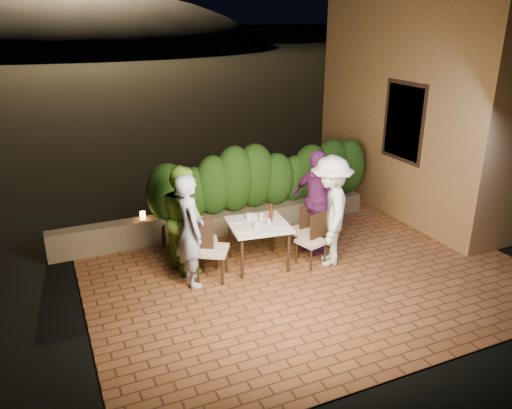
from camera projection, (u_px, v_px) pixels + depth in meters
ground at (313, 277)px, 8.06m from camera, size 400.00×400.00×0.00m
terrace_floor at (298, 267)px, 8.51m from camera, size 7.00×6.00×0.15m
building_wall at (422, 90)px, 10.23m from camera, size 1.60×5.00×5.00m
window_pane at (405, 122)px, 9.69m from camera, size 0.08×1.00×1.40m
window_frame at (404, 122)px, 9.68m from camera, size 0.06×1.15×1.55m
planter at (265, 214)px, 10.02m from camera, size 4.20×0.55×0.40m
hedge at (265, 179)px, 9.75m from camera, size 4.00×0.70×1.10m
parapet at (112, 237)px, 8.87m from camera, size 2.20×0.30×0.50m
hill at (81, 83)px, 61.48m from camera, size 52.00×40.00×22.00m
dining_table at (258, 244)px, 8.30m from camera, size 1.05×1.05×0.75m
plate_nw at (244, 230)px, 7.91m from camera, size 0.24×0.24×0.01m
plate_sw at (237, 220)px, 8.27m from camera, size 0.24×0.24×0.01m
plate_ne at (280, 226)px, 8.07m from camera, size 0.21×0.21×0.01m
plate_se at (270, 216)px, 8.44m from camera, size 0.22×0.22×0.01m
plate_centre at (257, 223)px, 8.18m from camera, size 0.21×0.21×0.01m
plate_front at (270, 231)px, 7.87m from camera, size 0.22×0.22×0.01m
glass_nw at (256, 225)px, 7.95m from camera, size 0.07×0.07×0.12m
glass_sw at (248, 216)px, 8.30m from camera, size 0.07×0.07×0.12m
glass_ne at (269, 222)px, 8.08m from camera, size 0.06×0.06×0.11m
glass_se at (262, 216)px, 8.31m from camera, size 0.07×0.07×0.12m
beer_bottle at (271, 212)px, 8.20m from camera, size 0.06×0.06×0.32m
bowl at (252, 216)px, 8.39m from camera, size 0.20×0.20×0.04m
chair_left_front at (212, 249)px, 7.82m from camera, size 0.65×0.65×1.03m
chair_left_back at (205, 241)px, 8.26m from camera, size 0.50×0.50×0.89m
chair_right_front at (311, 240)px, 8.29m from camera, size 0.51×0.51×0.88m
chair_right_back at (301, 229)px, 8.75m from camera, size 0.45×0.45×0.85m
diner_blue at (190, 231)px, 7.55m from camera, size 0.43×0.65×1.78m
diner_green at (184, 218)px, 8.07m from camera, size 0.81×0.96×1.75m
diner_white at (330, 211)px, 8.19m from camera, size 1.17×1.39×1.86m
diner_purple at (316, 202)px, 8.64m from camera, size 0.73×1.16×1.84m
parapet_lamp at (143, 215)px, 8.97m from camera, size 0.10×0.10×0.14m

